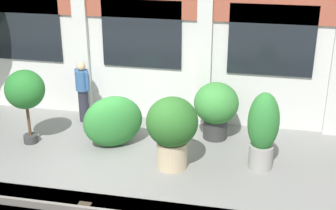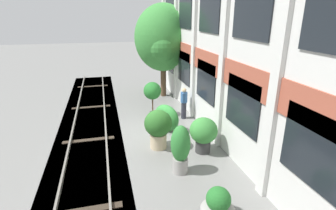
% 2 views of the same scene
% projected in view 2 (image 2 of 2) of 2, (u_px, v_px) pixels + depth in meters
% --- Properties ---
extents(ground_plane, '(80.00, 80.00, 0.00)m').
position_uv_depth(ground_plane, '(153.00, 134.00, 11.59)').
color(ground_plane, slate).
extents(apartment_facade, '(16.14, 0.64, 8.05)m').
position_uv_depth(apartment_facade, '(213.00, 40.00, 10.87)').
color(apartment_facade, silver).
rests_on(apartment_facade, ground).
extents(rail_tracks, '(23.78, 2.80, 0.43)m').
position_uv_depth(rail_tracks, '(89.00, 144.00, 11.01)').
color(rail_tracks, '#423F3A').
rests_on(rail_tracks, ground).
extents(broadleaf_tree, '(3.63, 3.46, 5.65)m').
position_uv_depth(broadleaf_tree, '(163.00, 40.00, 15.81)').
color(broadleaf_tree, '#4C3826').
rests_on(broadleaf_tree, ground).
extents(potted_plant_wide_bowl, '(0.92, 0.92, 0.83)m').
position_uv_depth(potted_plant_wide_bowl, '(218.00, 204.00, 6.83)').
color(potted_plant_wide_bowl, gray).
rests_on(potted_plant_wide_bowl, ground).
extents(potted_plant_ribbed_drum, '(1.05, 1.05, 1.38)m').
position_uv_depth(potted_plant_ribbed_drum, '(203.00, 132.00, 9.85)').
color(potted_plant_ribbed_drum, '#333333').
rests_on(potted_plant_ribbed_drum, ground).
extents(potted_plant_glazed_jar, '(1.08, 1.08, 1.57)m').
position_uv_depth(potted_plant_glazed_jar, '(158.00, 126.00, 10.14)').
color(potted_plant_glazed_jar, tan).
rests_on(potted_plant_glazed_jar, ground).
extents(potted_plant_low_pan, '(0.90, 0.90, 1.78)m').
position_uv_depth(potted_plant_low_pan, '(152.00, 92.00, 13.30)').
color(potted_plant_low_pan, '#333333').
rests_on(potted_plant_low_pan, ground).
extents(potted_plant_stone_basin, '(0.65, 0.65, 1.69)m').
position_uv_depth(potted_plant_stone_basin, '(181.00, 147.00, 8.52)').
color(potted_plant_stone_basin, gray).
rests_on(potted_plant_stone_basin, ground).
extents(resident_by_doorway, '(0.46, 0.34, 1.59)m').
position_uv_depth(resident_by_doorway, '(184.00, 102.00, 13.05)').
color(resident_by_doorway, '#282833').
rests_on(resident_by_doorway, ground).
extents(topiary_hedge, '(1.54, 1.32, 1.21)m').
position_uv_depth(topiary_hedge, '(166.00, 118.00, 11.78)').
color(topiary_hedge, '#2D7A33').
rests_on(topiary_hedge, ground).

